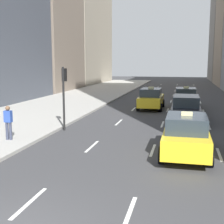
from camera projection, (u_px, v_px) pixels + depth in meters
sidewalk_left at (83, 97)px, 34.18m from camera, size 8.00×66.00×0.15m
lane_markings at (170, 105)px, 28.19m from camera, size 5.72×56.00×0.01m
taxi_lead at (186, 98)px, 26.30m from camera, size 2.02×4.40×1.87m
taxi_second at (151, 99)px, 25.80m from camera, size 2.02×4.40×1.87m
taxi_third at (186, 135)px, 12.88m from camera, size 2.02×4.40×1.87m
sedan_black_near at (186, 108)px, 20.33m from camera, size 2.02×4.99×1.73m
pedestrian_mid_block at (8, 121)px, 14.90m from camera, size 0.36×0.22×1.65m
traffic_light_pole at (64, 88)px, 17.54m from camera, size 0.24×0.42×3.60m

